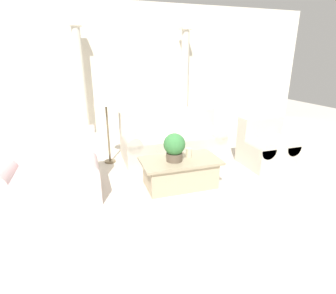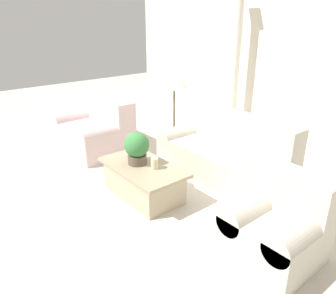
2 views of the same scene
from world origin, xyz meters
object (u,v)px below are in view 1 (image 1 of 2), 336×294
at_px(coffee_table, 180,172).
at_px(floor_lamp, 106,100).
at_px(sofa_long, 171,139).
at_px(armchair, 265,146).
at_px(loveseat, 49,171).
at_px(potted_plant, 174,146).

distance_m(coffee_table, floor_lamp, 1.87).
relative_size(sofa_long, coffee_table, 1.63).
bearing_deg(sofa_long, armchair, -32.64).
height_order(sofa_long, floor_lamp, floor_lamp).
bearing_deg(armchair, sofa_long, 147.36).
height_order(coffee_table, armchair, armchair).
distance_m(sofa_long, floor_lamp, 1.47).
bearing_deg(loveseat, sofa_long, 24.13).
relative_size(sofa_long, armchair, 2.26).
bearing_deg(potted_plant, coffee_table, 8.81).
height_order(floor_lamp, armchair, floor_lamp).
bearing_deg(floor_lamp, sofa_long, -1.65).
bearing_deg(floor_lamp, potted_plant, -57.80).
distance_m(potted_plant, armchair, 1.92).
bearing_deg(coffee_table, floor_lamp, 125.57).
distance_m(loveseat, potted_plant, 1.81).
xyz_separation_m(coffee_table, armchair, (1.77, 0.32, 0.13)).
bearing_deg(loveseat, floor_lamp, 46.97).
bearing_deg(coffee_table, sofa_long, 77.41).
height_order(coffee_table, floor_lamp, floor_lamp).
relative_size(coffee_table, potted_plant, 2.82).
relative_size(sofa_long, floor_lamp, 1.41).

